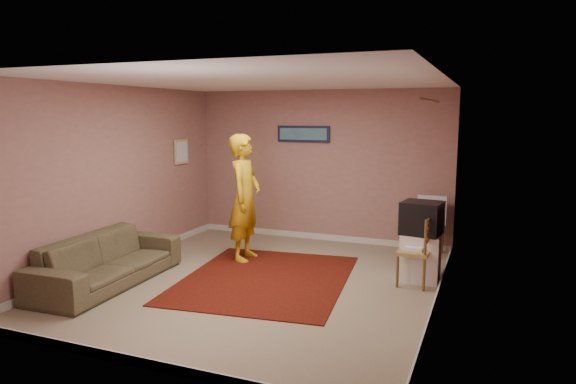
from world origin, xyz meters
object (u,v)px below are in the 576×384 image
at_px(crt_tv, 422,218).
at_px(chair_a, 431,221).
at_px(tv_cabinet, 420,257).
at_px(chair_b, 414,243).
at_px(person, 245,198).
at_px(sofa, 108,260).

relative_size(crt_tv, chair_a, 1.17).
height_order(tv_cabinet, chair_b, chair_b).
bearing_deg(person, chair_a, -68.27).
distance_m(tv_cabinet, person, 2.68).
relative_size(chair_a, sofa, 0.22).
bearing_deg(chair_b, chair_a, -178.25).
xyz_separation_m(tv_cabinet, crt_tv, (-0.01, 0.00, 0.53)).
bearing_deg(chair_b, crt_tv, 171.33).
height_order(sofa, person, person).
distance_m(tv_cabinet, crt_tv, 0.53).
bearing_deg(chair_b, tv_cabinet, 170.12).
distance_m(crt_tv, chair_b, 0.38).
xyz_separation_m(chair_a, sofa, (-3.73, -3.00, -0.22)).
relative_size(tv_cabinet, chair_a, 1.32).
bearing_deg(crt_tv, tv_cabinet, -0.00).
xyz_separation_m(tv_cabinet, sofa, (-3.75, -1.66, 0.00)).
distance_m(chair_a, sofa, 4.80).
xyz_separation_m(crt_tv, chair_b, (-0.05, -0.23, -0.29)).
bearing_deg(tv_cabinet, person, 179.27).
relative_size(crt_tv, chair_b, 1.13).
bearing_deg(chair_a, sofa, -141.58).
xyz_separation_m(tv_cabinet, chair_b, (-0.05, -0.23, 0.24)).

